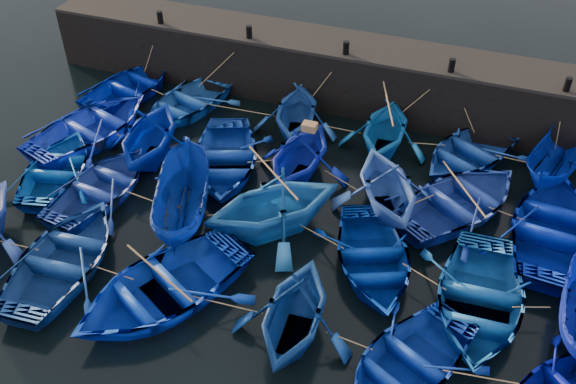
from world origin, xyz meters
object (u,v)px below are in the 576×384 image
(boat_0, at_px, (130,86))
(boat_13, at_px, (58,168))
(wooden_crate, at_px, (310,127))
(boat_8, at_px, (224,158))

(boat_0, height_order, boat_13, boat_0)
(boat_0, relative_size, wooden_crate, 9.45)
(boat_8, distance_m, boat_13, 5.85)
(boat_8, relative_size, wooden_crate, 10.06)
(boat_8, xyz_separation_m, boat_13, (-5.29, -2.50, -0.06))
(boat_8, bearing_deg, boat_0, 129.35)
(boat_8, height_order, boat_13, boat_8)
(boat_0, xyz_separation_m, boat_13, (0.56, -5.85, -0.03))
(boat_8, height_order, wooden_crate, wooden_crate)
(boat_0, relative_size, boat_13, 1.07)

